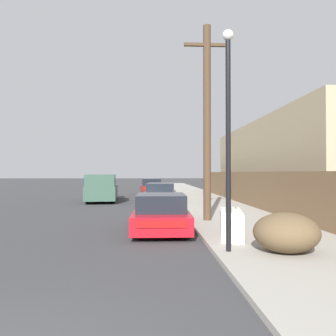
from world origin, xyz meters
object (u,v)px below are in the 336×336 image
Objects in this scene: car_parked_far at (151,187)px; pickup_truck at (102,188)px; parked_sports_car_red at (161,214)px; car_parked_mid at (161,194)px; pedestrian at (207,187)px; discarded_fridge at (231,224)px; utility_pole at (207,120)px; street_lamp at (228,124)px; brush_pile at (286,232)px.

car_parked_far is 7.27m from pickup_truck.
parked_sports_car_red is 11.93m from pickup_truck.
pickup_truck reaches higher than car_parked_far.
car_parked_mid is 3.11m from pedestrian.
pickup_truck reaches higher than discarded_fridge.
car_parked_far is 2.66× the size of pedestrian.
parked_sports_car_red is 0.71× the size of pickup_truck.
pedestrian is at bearing 17.01° from car_parked_mid.
discarded_fridge is 0.45× the size of parked_sports_car_red.
discarded_fridge is 10.99m from car_parked_mid.
car_parked_mid is (-1.69, 10.86, 0.12)m from discarded_fridge.
utility_pole reaches higher than street_lamp.
parked_sports_car_red is 4.54m from street_lamp.
car_parked_mid is 0.63× the size of utility_pole.
pedestrian is at bearing 80.11° from utility_pole.
street_lamp is (-0.36, -5.03, -0.92)m from utility_pole.
car_parked_far reaches higher than car_parked_mid.
car_parked_mid is at bearing 145.38° from pickup_truck.
pedestrian is (3.01, 0.68, 0.39)m from car_parked_mid.
car_parked_mid is 8.37m from utility_pole.
utility_pole is 6.34m from brush_pile.
car_parked_far is 21.67m from brush_pile.
street_lamp reaches higher than car_parked_mid.
car_parked_far is 3.04× the size of brush_pile.
pickup_truck is at bearing 153.94° from car_parked_mid.
pedestrian reaches higher than car_parked_mid.
pedestrian reaches higher than pickup_truck.
parked_sports_car_red is 2.75× the size of brush_pile.
street_lamp is at bearing -87.46° from car_parked_far.
street_lamp is at bearing 104.85° from pickup_truck.
street_lamp is at bearing -97.71° from pedestrian.
car_parked_mid is 3.19× the size of brush_pile.
brush_pile is (0.84, -1.83, 0.07)m from discarded_fridge.
street_lamp is at bearing 171.95° from brush_pile.
utility_pole is at bearing 115.12° from pickup_truck.
car_parked_mid is 12.94m from brush_pile.
discarded_fridge is at bearing -41.61° from parked_sports_car_red.
pedestrian reaches higher than discarded_fridge.
car_parked_mid is 0.83× the size of pickup_truck.
street_lamp is 3.46× the size of brush_pile.
pickup_truck is (-3.33, -6.46, 0.24)m from car_parked_far.
utility_pole is (2.19, -16.22, 3.38)m from car_parked_far.
discarded_fridge is at bearing -85.70° from car_parked_far.
car_parked_mid is at bearing 101.31° from brush_pile.
car_parked_far reaches higher than discarded_fridge.
car_parked_mid is 4.56m from pickup_truck.
car_parked_mid is at bearing -167.19° from pedestrian.
pedestrian is at bearing 82.29° from street_lamp.
parked_sports_car_red is 0.86× the size of car_parked_mid.
discarded_fridge is 3.13m from street_lamp.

